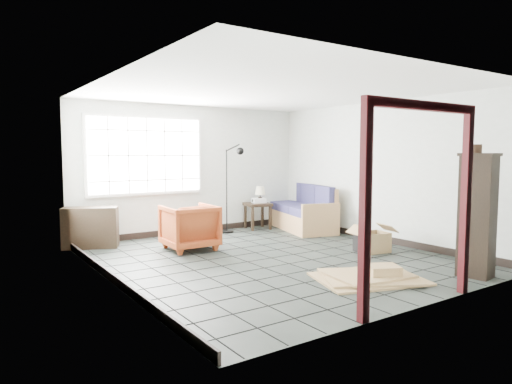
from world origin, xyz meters
TOP-DOWN VIEW (x-y plane):
  - ground at (0.00, 0.00)m, footprint 5.50×5.50m
  - room_shell at (0.00, 0.03)m, footprint 5.02×5.52m
  - window_panel at (-1.00, 2.70)m, footprint 2.32×0.08m
  - doorway_trim at (0.00, -2.70)m, footprint 1.80×0.08m
  - futon_sofa at (2.22, 1.93)m, footprint 1.36×2.31m
  - armchair at (-0.78, 1.32)m, footprint 0.86×0.81m
  - side_table at (1.37, 2.40)m, footprint 0.60×0.60m
  - table_lamp at (1.45, 2.41)m, footprint 0.26×0.26m
  - projector at (1.42, 2.42)m, footprint 0.33×0.29m
  - floor_lamp at (0.71, 2.33)m, footprint 0.49×0.40m
  - console_shelf at (-2.15, 2.40)m, footprint 0.98×0.71m
  - tall_shelf at (1.63, -2.40)m, footprint 0.41×0.50m
  - pot at (1.61, -2.35)m, footprint 0.19×0.19m
  - open_box at (1.67, -0.57)m, footprint 0.86×0.53m
  - cardboard_pile at (0.35, -1.73)m, footprint 1.58×1.34m

SIDE VIEW (x-z plane):
  - ground at x=0.00m, z-range 0.00..0.00m
  - cardboard_pile at x=0.35m, z-range -0.05..0.15m
  - open_box at x=1.67m, z-range -0.06..0.39m
  - futon_sofa at x=2.22m, z-range -0.13..0.83m
  - console_shelf at x=-2.15m, z-range 0.00..0.71m
  - armchair at x=-0.78m, z-range 0.00..0.85m
  - side_table at x=1.37m, z-range 0.18..0.75m
  - projector at x=1.42m, z-range 0.57..0.67m
  - table_lamp at x=1.45m, z-range 0.63..0.99m
  - tall_shelf at x=1.63m, z-range 0.01..1.67m
  - floor_lamp at x=0.71m, z-range 0.06..1.90m
  - doorway_trim at x=0.00m, z-range 0.28..2.48m
  - window_panel at x=-1.00m, z-range 0.84..2.36m
  - room_shell at x=0.00m, z-range 0.37..2.98m
  - pot at x=1.61m, z-range 1.65..1.77m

